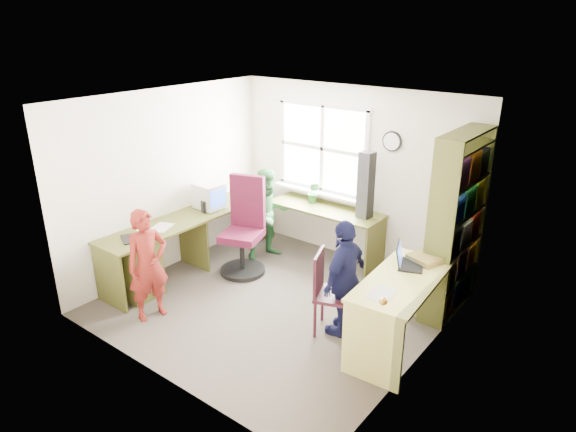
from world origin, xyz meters
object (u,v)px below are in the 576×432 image
(l_desk, at_px, (181,249))
(laptop_right, at_px, (406,261))
(crt_monitor, at_px, (209,196))
(person_red, at_px, (148,265))
(right_desk, at_px, (401,298))
(swivel_chair, at_px, (244,232))
(person_navy, at_px, (345,278))
(person_green, at_px, (269,214))
(bookshelf, at_px, (456,229))
(laptop_left, at_px, (135,235))
(potted_plant, at_px, (313,193))
(cd_tower, at_px, (366,185))
(wooden_chair, at_px, (328,289))

(l_desk, bearing_deg, laptop_right, 13.95)
(crt_monitor, relative_size, person_red, 0.29)
(right_desk, bearing_deg, swivel_chair, 167.86)
(l_desk, distance_m, person_navy, 2.27)
(laptop_right, bearing_deg, person_green, 54.88)
(bookshelf, relative_size, laptop_right, 5.08)
(laptop_left, xyz_separation_m, person_navy, (2.40, 0.83, -0.15))
(swivel_chair, xyz_separation_m, laptop_left, (-0.58, -1.28, 0.24))
(crt_monitor, relative_size, laptop_right, 0.91)
(potted_plant, bearing_deg, bookshelf, -7.92)
(laptop_left, bearing_deg, laptop_right, 49.09)
(right_desk, distance_m, person_green, 2.59)
(person_navy, bearing_deg, crt_monitor, -102.49)
(l_desk, relative_size, laptop_left, 7.84)
(crt_monitor, bearing_deg, right_desk, -3.96)
(cd_tower, bearing_deg, crt_monitor, -144.94)
(laptop_left, xyz_separation_m, person_green, (0.57, 1.80, -0.15))
(wooden_chair, xyz_separation_m, potted_plant, (-1.30, 1.57, 0.40))
(wooden_chair, distance_m, laptop_right, 0.87)
(l_desk, height_order, right_desk, right_desk)
(bookshelf, relative_size, potted_plant, 6.77)
(person_red, bearing_deg, swivel_chair, 11.67)
(crt_monitor, bearing_deg, wooden_chair, -10.44)
(swivel_chair, xyz_separation_m, wooden_chair, (1.68, -0.53, -0.05))
(person_red, height_order, person_navy, person_navy)
(crt_monitor, distance_m, laptop_right, 2.94)
(l_desk, height_order, laptop_right, laptop_right)
(right_desk, height_order, person_green, person_green)
(l_desk, relative_size, person_navy, 2.27)
(bookshelf, relative_size, wooden_chair, 2.27)
(swivel_chair, distance_m, cd_tower, 1.70)
(l_desk, height_order, bookshelf, bookshelf)
(person_green, bearing_deg, right_desk, -87.36)
(swivel_chair, xyz_separation_m, crt_monitor, (-0.62, -0.01, 0.37))
(laptop_right, bearing_deg, cd_tower, 24.99)
(l_desk, height_order, potted_plant, potted_plant)
(laptop_right, relative_size, cd_tower, 0.47)
(wooden_chair, height_order, laptop_left, laptop_left)
(bookshelf, xyz_separation_m, cd_tower, (-1.31, 0.26, 0.19))
(laptop_left, height_order, laptop_right, laptop_right)
(laptop_right, bearing_deg, swivel_chair, 67.51)
(right_desk, xyz_separation_m, bookshelf, (0.11, 1.08, 0.42))
(potted_plant, bearing_deg, swivel_chair, -110.25)
(swivel_chair, xyz_separation_m, person_navy, (1.83, -0.45, 0.09))
(person_red, relative_size, person_green, 1.00)
(person_red, height_order, person_green, person_green)
(wooden_chair, bearing_deg, potted_plant, 109.05)
(crt_monitor, height_order, cd_tower, cd_tower)
(laptop_left, distance_m, potted_plant, 2.51)
(person_red, distance_m, person_navy, 2.17)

